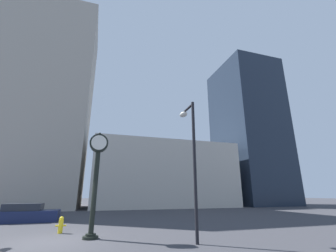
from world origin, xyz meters
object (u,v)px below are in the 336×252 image
at_px(fire_hydrant_near, 61,225).
at_px(street_clock, 97,169).
at_px(street_lamp_right, 191,145).
at_px(car_navy, 25,214).

bearing_deg(fire_hydrant_near, street_clock, -53.51).
bearing_deg(street_clock, street_lamp_right, -26.97).
xyz_separation_m(car_navy, fire_hydrant_near, (3.08, -5.90, -0.12)).
bearing_deg(fire_hydrant_near, car_navy, 117.58).
bearing_deg(car_navy, street_lamp_right, -50.34).
xyz_separation_m(street_clock, car_navy, (-4.58, 7.93, -2.54)).
distance_m(street_clock, car_navy, 9.50).
xyz_separation_m(car_navy, street_lamp_right, (8.66, -10.00, 3.54)).
height_order(fire_hydrant_near, street_lamp_right, street_lamp_right).
height_order(car_navy, street_lamp_right, street_lamp_right).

